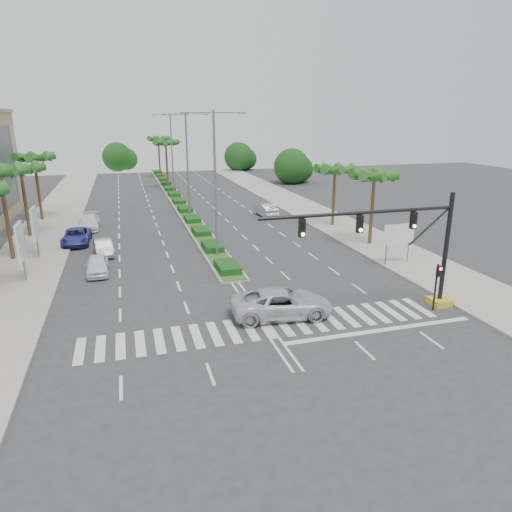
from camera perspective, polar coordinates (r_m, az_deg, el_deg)
The scene contains 26 objects.
ground at distance 26.24m, azimuth 1.33°, elevation -8.87°, with size 160.00×160.00×0.00m, color #333335.
footpath_right at distance 49.36m, azimuth 11.25°, elevation 3.32°, with size 6.00×120.00×0.15m, color gray.
footpath_left at distance 44.73m, azimuth -25.96°, elevation 0.50°, with size 6.00×120.00×0.15m, color gray.
median at distance 68.83m, azimuth -10.08°, elevation 7.22°, with size 2.20×75.00×0.20m, color gray.
median_grass at distance 68.81m, azimuth -10.09°, elevation 7.31°, with size 1.80×75.00×0.04m, color #2F511B.
signal_gantry at distance 28.99m, azimuth 19.14°, elevation 0.03°, with size 12.60×1.20×7.20m.
pedestrian_signal at distance 29.67m, azimuth 21.72°, elevation -2.74°, with size 0.28×0.36×3.00m.
direction_sign at distance 37.92m, azimuth 17.41°, elevation 2.47°, with size 2.70×0.11×3.40m.
billboard_near at distance 36.28m, azimuth -27.37°, elevation 1.52°, with size 0.18×2.10×4.35m.
billboard_far at distance 42.03m, azimuth -25.94°, elevation 3.61°, with size 0.18×2.10×4.35m.
palm_left_mid at distance 41.80m, azimuth -29.39°, elevation 8.83°, with size 4.57×4.68×7.95m.
palm_left_far at distance 49.65m, azimuth -27.35°, elevation 9.39°, with size 4.57×4.68×7.35m.
palm_left_end at distance 57.46m, azimuth -25.98°, elevation 10.74°, with size 4.57×4.68×7.75m.
palm_right_near at distance 42.77m, azimuth 14.57°, elevation 9.40°, with size 4.57×4.68×7.05m.
palm_right_far at distance 49.81m, azimuth 9.85°, elevation 10.35°, with size 4.57×4.68×6.75m.
palm_median_a at distance 77.96m, azimuth -11.22°, elevation 13.51°, with size 4.57×4.68×8.05m.
palm_median_b at distance 92.88m, azimuth -12.12°, elevation 13.96°, with size 4.57×4.68×8.05m.
streetlight_near at distance 37.49m, azimuth -5.13°, elevation 9.80°, with size 5.10×0.25×12.00m.
streetlight_mid at distance 53.20m, azimuth -8.58°, elevation 11.78°, with size 5.10×0.25×12.00m.
streetlight_far at distance 69.04m, azimuth -10.47°, elevation 12.84°, with size 5.10×0.25×12.00m.
car_parked_a at distance 36.65m, azimuth -19.22°, elevation -1.07°, with size 1.62×4.03×1.37m, color white.
car_parked_b at distance 41.55m, azimuth -18.54°, elevation 1.04°, with size 1.41×4.04×1.33m, color #A8A9AD.
car_parked_c at distance 46.03m, azimuth -21.52°, elevation 2.29°, with size 2.38×5.16×1.43m, color navy.
car_parked_d at distance 51.82m, azimuth -20.16°, elevation 4.00°, with size 2.07×5.10×1.48m, color white.
car_crossing at distance 27.28m, azimuth 3.27°, elevation -5.90°, with size 2.80×6.08×1.69m, color silver.
car_right at distance 55.27m, azimuth 1.21°, elevation 5.83°, with size 1.64×4.72×1.55m, color #B9B9BE.
Camera 1 is at (-7.17, -22.51, 11.43)m, focal length 32.00 mm.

